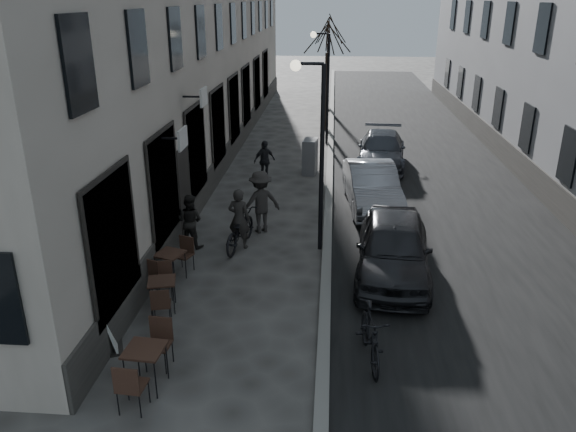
# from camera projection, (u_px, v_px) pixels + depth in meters

# --- Properties ---
(ground) EXTENTS (120.00, 120.00, 0.00)m
(ground) POSITION_uv_depth(u_px,v_px,m) (311.00, 389.00, 10.04)
(ground) COLOR #373532
(ground) RESTS_ON ground
(road) EXTENTS (7.30, 60.00, 0.00)m
(road) POSITION_uv_depth(u_px,v_px,m) (414.00, 156.00, 24.60)
(road) COLOR black
(road) RESTS_ON ground
(kerb) EXTENTS (0.25, 60.00, 0.12)m
(kerb) POSITION_uv_depth(u_px,v_px,m) (330.00, 153.00, 24.85)
(kerb) COLOR slate
(kerb) RESTS_ON ground
(streetlamp_near) EXTENTS (0.90, 0.28, 5.09)m
(streetlamp_near) POSITION_uv_depth(u_px,v_px,m) (316.00, 137.00, 14.46)
(streetlamp_near) COLOR black
(streetlamp_near) RESTS_ON ground
(streetlamp_far) EXTENTS (0.90, 0.28, 5.09)m
(streetlamp_far) POSITION_uv_depth(u_px,v_px,m) (324.00, 76.00, 25.60)
(streetlamp_far) COLOR black
(streetlamp_far) RESTS_ON ground
(tree_near) EXTENTS (2.40, 2.40, 5.70)m
(tree_near) POSITION_uv_depth(u_px,v_px,m) (328.00, 37.00, 27.83)
(tree_near) COLOR black
(tree_near) RESTS_ON ground
(tree_far) EXTENTS (2.40, 2.40, 5.70)m
(tree_far) POSITION_uv_depth(u_px,v_px,m) (329.00, 30.00, 33.40)
(tree_far) COLOR black
(tree_far) RESTS_ON ground
(bistro_set_a) EXTENTS (0.71, 1.66, 0.96)m
(bistro_set_a) POSITION_uv_depth(u_px,v_px,m) (146.00, 364.00, 9.91)
(bistro_set_a) COLOR black
(bistro_set_a) RESTS_ON ground
(bistro_set_b) EXTENTS (0.73, 1.51, 0.86)m
(bistro_set_b) POSITION_uv_depth(u_px,v_px,m) (163.00, 292.00, 12.42)
(bistro_set_b) COLOR black
(bistro_set_b) RESTS_ON ground
(bistro_set_c) EXTENTS (0.90, 1.57, 0.90)m
(bistro_set_c) POSITION_uv_depth(u_px,v_px,m) (170.00, 264.00, 13.67)
(bistro_set_c) COLOR black
(bistro_set_c) RESTS_ON ground
(sign_board) EXTENTS (0.58, 0.68, 1.05)m
(sign_board) POSITION_uv_depth(u_px,v_px,m) (110.00, 330.00, 11.04)
(sign_board) COLOR black
(sign_board) RESTS_ON ground
(utility_cabinet) EXTENTS (0.60, 0.96, 1.37)m
(utility_cabinet) POSITION_uv_depth(u_px,v_px,m) (310.00, 157.00, 22.00)
(utility_cabinet) COLOR #5D5C5F
(utility_cabinet) RESTS_ON ground
(bicycle) EXTENTS (1.07, 2.08, 1.04)m
(bicycle) POSITION_uv_depth(u_px,v_px,m) (240.00, 230.00, 15.53)
(bicycle) COLOR black
(bicycle) RESTS_ON ground
(cyclist_rider) EXTENTS (0.69, 0.52, 1.71)m
(cyclist_rider) POSITION_uv_depth(u_px,v_px,m) (239.00, 219.00, 15.41)
(cyclist_rider) COLOR #292623
(cyclist_rider) RESTS_ON ground
(pedestrian_near) EXTENTS (0.87, 0.76, 1.53)m
(pedestrian_near) POSITION_uv_depth(u_px,v_px,m) (190.00, 221.00, 15.48)
(pedestrian_near) COLOR black
(pedestrian_near) RESTS_ON ground
(pedestrian_mid) EXTENTS (1.39, 1.17, 1.87)m
(pedestrian_mid) POSITION_uv_depth(u_px,v_px,m) (261.00, 202.00, 16.41)
(pedestrian_mid) COLOR #292624
(pedestrian_mid) RESTS_ON ground
(pedestrian_far) EXTENTS (0.94, 0.85, 1.53)m
(pedestrian_far) POSITION_uv_depth(u_px,v_px,m) (264.00, 161.00, 21.16)
(pedestrian_far) COLOR black
(pedestrian_far) RESTS_ON ground
(car_near) EXTENTS (2.18, 4.58, 1.51)m
(car_near) POSITION_uv_depth(u_px,v_px,m) (393.00, 247.00, 13.86)
(car_near) COLOR black
(car_near) RESTS_ON ground
(car_mid) EXTENTS (1.91, 4.48, 1.44)m
(car_mid) POSITION_uv_depth(u_px,v_px,m) (372.00, 186.00, 18.44)
(car_mid) COLOR gray
(car_mid) RESTS_ON ground
(car_far) EXTENTS (2.30, 4.77, 1.34)m
(car_far) POSITION_uv_depth(u_px,v_px,m) (382.00, 150.00, 23.03)
(car_far) COLOR #3B3E46
(car_far) RESTS_ON ground
(moped) EXTENTS (0.72, 1.89, 1.11)m
(moped) POSITION_uv_depth(u_px,v_px,m) (370.00, 336.00, 10.62)
(moped) COLOR black
(moped) RESTS_ON ground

